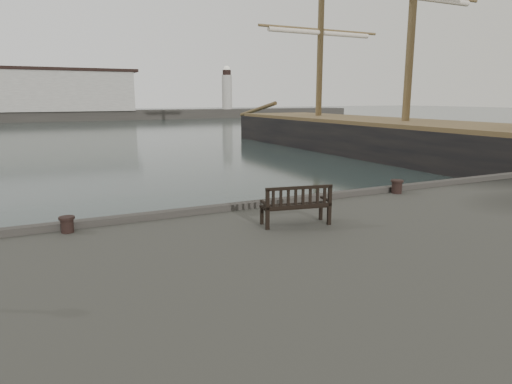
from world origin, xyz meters
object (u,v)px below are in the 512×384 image
(bench, at_px, (296,212))
(bollard_right, at_px, (397,187))
(bollard_left, at_px, (67,225))
(tall_ship_main, at_px, (404,147))

(bench, xyz_separation_m, bollard_right, (5.19, 1.88, -0.10))
(bench, relative_size, bollard_left, 4.68)
(tall_ship_main, bearing_deg, bench, -140.03)
(bollard_right, distance_m, tall_ship_main, 23.02)
(bollard_right, bearing_deg, bollard_left, 180.00)
(bench, xyz_separation_m, tall_ship_main, (21.32, 18.27, -1.06))
(bench, distance_m, bollard_left, 5.70)
(bollard_left, bearing_deg, bollard_right, 0.00)
(bench, relative_size, tall_ship_main, 0.04)
(tall_ship_main, bearing_deg, bollard_right, -135.16)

